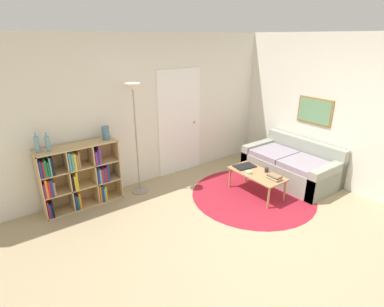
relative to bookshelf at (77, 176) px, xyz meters
The scene contains 15 objects.
ground_plane 2.89m from the bookshelf, 56.38° to the right, with size 14.00×14.00×0.00m, color tan.
wall_back 1.79m from the bookshelf, ahead, with size 7.73×0.11×2.60m.
wall_right 4.19m from the bookshelf, 15.47° to the right, with size 0.08×5.55×2.60m.
rug 2.88m from the bookshelf, 29.44° to the right, with size 2.07×2.07×0.01m.
bookshelf is the anchor object (origin of this frame).
floor_lamp 1.34m from the bookshelf, ahead, with size 0.29×0.29×1.86m.
couch 3.79m from the bookshelf, 21.37° to the right, with size 0.93×1.64×0.73m.
coffee_table 2.90m from the bookshelf, 28.66° to the right, with size 0.47×0.96×0.39m.
laptop 2.77m from the bookshelf, 23.08° to the right, with size 0.39×0.29×0.02m.
bowl 2.75m from the bookshelf, 28.70° to the right, with size 0.11×0.11×0.04m.
book_stack_on_table 3.10m from the bookshelf, 33.54° to the right, with size 0.14×0.22×0.08m.
cup 3.06m from the bookshelf, 28.42° to the right, with size 0.07×0.07×0.08m.
bottle_left 0.77m from the bookshelf, behind, with size 0.06×0.06×0.29m.
bottle_middle 0.70m from the bookshelf, behind, with size 0.06×0.06×0.28m.
vase_on_shelf 0.80m from the bookshelf, ahead, with size 0.12×0.12×0.21m.
Camera 1 is at (-2.59, -2.05, 2.53)m, focal length 28.00 mm.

